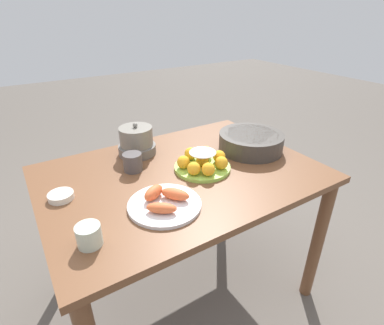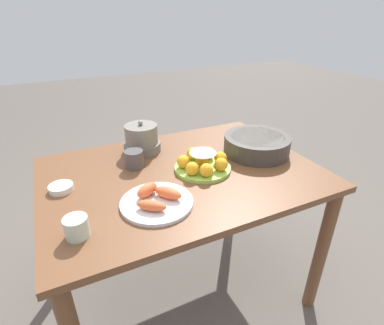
{
  "view_description": "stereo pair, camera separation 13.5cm",
  "coord_description": "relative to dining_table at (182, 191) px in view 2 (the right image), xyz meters",
  "views": [
    {
      "loc": [
        -0.59,
        -1.02,
        1.42
      ],
      "look_at": [
        0.05,
        -0.01,
        0.79
      ],
      "focal_mm": 28.0,
      "sensor_mm": 36.0,
      "label": 1
    },
    {
      "loc": [
        -0.47,
        -1.09,
        1.42
      ],
      "look_at": [
        0.05,
        -0.01,
        0.79
      ],
      "focal_mm": 28.0,
      "sensor_mm": 36.0,
      "label": 2
    }
  ],
  "objects": [
    {
      "name": "ground_plane",
      "position": [
        0.0,
        0.0,
        -0.65
      ],
      "size": [
        12.0,
        12.0,
        0.0
      ],
      "primitive_type": "plane",
      "color": "#5B544C"
    },
    {
      "name": "dining_table",
      "position": [
        0.0,
        0.0,
        0.0
      ],
      "size": [
        1.22,
        0.87,
        0.75
      ],
      "color": "brown",
      "rests_on": "ground_plane"
    },
    {
      "name": "cake_plate",
      "position": [
        0.09,
        -0.03,
        0.14
      ],
      "size": [
        0.26,
        0.26,
        0.1
      ],
      "color": "#99CC4C",
      "rests_on": "dining_table"
    },
    {
      "name": "serving_bowl",
      "position": [
        0.42,
        0.01,
        0.16
      ],
      "size": [
        0.33,
        0.33,
        0.09
      ],
      "color": "#3D3833",
      "rests_on": "dining_table"
    },
    {
      "name": "sauce_bowl",
      "position": [
        -0.5,
        0.06,
        0.12
      ],
      "size": [
        0.1,
        0.1,
        0.03
      ],
      "color": "silver",
      "rests_on": "dining_table"
    },
    {
      "name": "seafood_platter",
      "position": [
        -0.19,
        -0.19,
        0.13
      ],
      "size": [
        0.28,
        0.28,
        0.06
      ],
      "color": "silver",
      "rests_on": "dining_table"
    },
    {
      "name": "cup_near",
      "position": [
        -0.48,
        -0.25,
        0.14
      ],
      "size": [
        0.08,
        0.08,
        0.07
      ],
      "color": "beige",
      "rests_on": "dining_table"
    },
    {
      "name": "cup_far",
      "position": [
        -0.18,
        0.13,
        0.15
      ],
      "size": [
        0.09,
        0.09,
        0.08
      ],
      "color": "#4C4747",
      "rests_on": "dining_table"
    },
    {
      "name": "warming_pot",
      "position": [
        -0.09,
        0.28,
        0.17
      ],
      "size": [
        0.19,
        0.19,
        0.16
      ],
      "color": "#66605B",
      "rests_on": "dining_table"
    }
  ]
}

